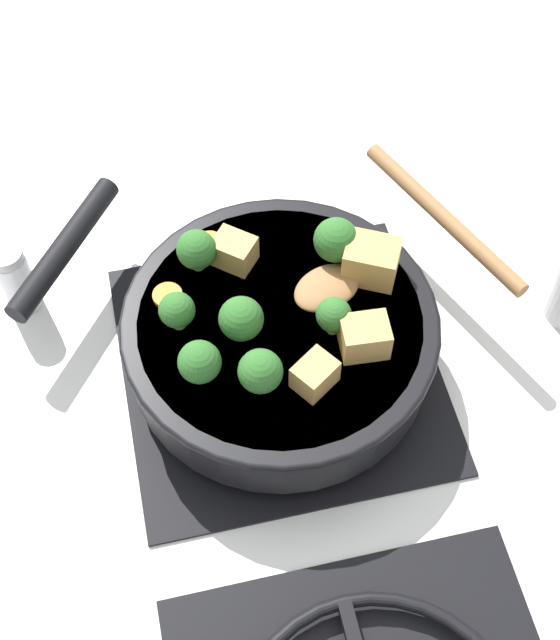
% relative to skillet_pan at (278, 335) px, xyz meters
% --- Properties ---
extents(ground_plane, '(2.40, 2.40, 0.00)m').
position_rel_skillet_pan_xyz_m(ground_plane, '(-0.00, 0.00, -0.06)').
color(ground_plane, silver).
extents(front_burner_grate, '(0.31, 0.31, 0.03)m').
position_rel_skillet_pan_xyz_m(front_burner_grate, '(-0.00, 0.00, -0.05)').
color(front_burner_grate, black).
rests_on(front_burner_grate, ground_plane).
extents(skillet_pan, '(0.40, 0.37, 0.06)m').
position_rel_skillet_pan_xyz_m(skillet_pan, '(0.00, 0.00, 0.00)').
color(skillet_pan, black).
rests_on(skillet_pan, front_burner_grate).
extents(wooden_spoon, '(0.23, 0.21, 0.02)m').
position_rel_skillet_pan_xyz_m(wooden_spoon, '(-0.13, -0.05, 0.03)').
color(wooden_spoon, olive).
rests_on(wooden_spoon, skillet_pan).
extents(tofu_cube_center_large, '(0.05, 0.04, 0.03)m').
position_rel_skillet_pan_xyz_m(tofu_cube_center_large, '(-0.02, 0.07, 0.04)').
color(tofu_cube_center_large, tan).
rests_on(tofu_cube_center_large, skillet_pan).
extents(tofu_cube_near_handle, '(0.06, 0.06, 0.04)m').
position_rel_skillet_pan_xyz_m(tofu_cube_near_handle, '(-0.10, -0.03, 0.05)').
color(tofu_cube_near_handle, tan).
rests_on(tofu_cube_near_handle, skillet_pan).
extents(tofu_cube_east_chunk, '(0.05, 0.05, 0.03)m').
position_rel_skillet_pan_xyz_m(tofu_cube_east_chunk, '(0.03, -0.07, 0.04)').
color(tofu_cube_east_chunk, tan).
rests_on(tofu_cube_east_chunk, skillet_pan).
extents(tofu_cube_west_chunk, '(0.04, 0.04, 0.03)m').
position_rel_skillet_pan_xyz_m(tofu_cube_west_chunk, '(-0.07, 0.05, 0.04)').
color(tofu_cube_west_chunk, tan).
rests_on(tofu_cube_west_chunk, skillet_pan).
extents(broccoli_floret_near_spoon, '(0.04, 0.04, 0.05)m').
position_rel_skillet_pan_xyz_m(broccoli_floret_near_spoon, '(-0.07, -0.06, 0.06)').
color(broccoli_floret_near_spoon, '#709956').
rests_on(broccoli_floret_near_spoon, skillet_pan).
extents(broccoli_floret_center_top, '(0.04, 0.04, 0.05)m').
position_rel_skillet_pan_xyz_m(broccoli_floret_center_top, '(0.03, 0.07, 0.05)').
color(broccoli_floret_center_top, '#709956').
rests_on(broccoli_floret_center_top, skillet_pan).
extents(broccoli_floret_east_rim, '(0.04, 0.04, 0.05)m').
position_rel_skillet_pan_xyz_m(broccoli_floret_east_rim, '(0.04, 0.01, 0.05)').
color(broccoli_floret_east_rim, '#709956').
rests_on(broccoli_floret_east_rim, skillet_pan).
extents(broccoli_floret_west_rim, '(0.03, 0.03, 0.04)m').
position_rel_skillet_pan_xyz_m(broccoli_floret_west_rim, '(-0.05, 0.02, 0.05)').
color(broccoli_floret_west_rim, '#709956').
rests_on(broccoli_floret_west_rim, skillet_pan).
extents(broccoli_floret_north_edge, '(0.04, 0.04, 0.05)m').
position_rel_skillet_pan_xyz_m(broccoli_floret_north_edge, '(0.06, -0.08, 0.05)').
color(broccoli_floret_north_edge, '#709956').
rests_on(broccoli_floret_north_edge, skillet_pan).
extents(broccoli_floret_south_cluster, '(0.04, 0.04, 0.05)m').
position_rel_skillet_pan_xyz_m(broccoli_floret_south_cluster, '(0.08, 0.05, 0.05)').
color(broccoli_floret_south_cluster, '#709956').
rests_on(broccoli_floret_south_cluster, skillet_pan).
extents(broccoli_floret_mid_floret, '(0.03, 0.03, 0.04)m').
position_rel_skillet_pan_xyz_m(broccoli_floret_mid_floret, '(0.09, -0.01, 0.05)').
color(broccoli_floret_mid_floret, '#709956').
rests_on(broccoli_floret_mid_floret, skillet_pan).
extents(carrot_slice_orange_thin, '(0.03, 0.03, 0.01)m').
position_rel_skillet_pan_xyz_m(carrot_slice_orange_thin, '(0.05, -0.10, 0.03)').
color(carrot_slice_orange_thin, orange).
rests_on(carrot_slice_orange_thin, skillet_pan).
extents(carrot_slice_near_center, '(0.03, 0.03, 0.01)m').
position_rel_skillet_pan_xyz_m(carrot_slice_near_center, '(0.10, -0.05, 0.03)').
color(carrot_slice_near_center, orange).
rests_on(carrot_slice_near_center, skillet_pan).
extents(salt_shaker, '(0.04, 0.04, 0.09)m').
position_rel_skillet_pan_xyz_m(salt_shaker, '(0.24, -0.14, -0.02)').
color(salt_shaker, white).
rests_on(salt_shaker, ground_plane).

